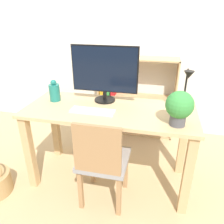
# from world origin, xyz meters

# --- Properties ---
(ground_plane) EXTENTS (10.00, 10.00, 0.00)m
(ground_plane) POSITION_xyz_m (0.00, 0.00, 0.00)
(ground_plane) COLOR tan
(wall_back) EXTENTS (8.00, 0.05, 2.60)m
(wall_back) POSITION_xyz_m (0.00, 1.17, 1.30)
(wall_back) COLOR silver
(wall_back) RESTS_ON ground_plane
(desk) EXTENTS (1.49, 0.63, 0.77)m
(desk) POSITION_xyz_m (0.00, 0.00, 0.62)
(desk) COLOR tan
(desk) RESTS_ON ground_plane
(monitor) EXTENTS (0.61, 0.20, 0.51)m
(monitor) POSITION_xyz_m (-0.09, 0.18, 1.05)
(monitor) COLOR black
(monitor) RESTS_ON desk
(keyboard) EXTENTS (0.38, 0.12, 0.02)m
(keyboard) POSITION_xyz_m (-0.12, -0.10, 0.78)
(keyboard) COLOR silver
(keyboard) RESTS_ON desk
(vase) EXTENTS (0.10, 0.10, 0.21)m
(vase) POSITION_xyz_m (-0.55, 0.07, 0.86)
(vase) COLOR #1E7266
(vase) RESTS_ON desk
(desk_lamp) EXTENTS (0.10, 0.19, 0.36)m
(desk_lamp) POSITION_xyz_m (0.62, 0.07, 0.99)
(desk_lamp) COLOR black
(desk_lamp) RESTS_ON desk
(potted_plant) EXTENTS (0.20, 0.20, 0.27)m
(potted_plant) POSITION_xyz_m (0.56, -0.17, 0.92)
(potted_plant) COLOR #4C4C51
(potted_plant) RESTS_ON desk
(chair) EXTENTS (0.40, 0.40, 0.83)m
(chair) POSITION_xyz_m (0.01, -0.32, 0.45)
(chair) COLOR gray
(chair) RESTS_ON ground_plane
(bookshelf) EXTENTS (0.99, 0.28, 1.03)m
(bookshelf) POSITION_xyz_m (-0.08, 1.00, 0.47)
(bookshelf) COLOR tan
(bookshelf) RESTS_ON ground_plane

